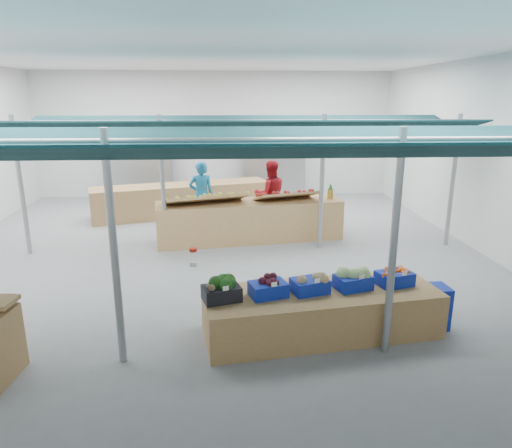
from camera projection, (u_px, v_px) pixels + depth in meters
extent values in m
plane|color=slate|center=(210.00, 257.00, 9.89)|extent=(13.00, 13.00, 0.00)
plane|color=silver|center=(204.00, 51.00, 8.77)|extent=(13.00, 13.00, 0.00)
plane|color=silver|center=(215.00, 135.00, 15.58)|extent=(12.00, 0.00, 12.00)
plane|color=silver|center=(490.00, 158.00, 9.70)|extent=(0.00, 13.00, 13.00)
cylinder|color=gray|center=(21.00, 187.00, 9.73)|extent=(0.10, 0.10, 3.00)
cylinder|color=gray|center=(114.00, 252.00, 5.58)|extent=(0.10, 0.10, 3.00)
cylinder|color=gray|center=(163.00, 185.00, 9.91)|extent=(0.10, 0.10, 3.00)
cylinder|color=gray|center=(394.00, 247.00, 5.80)|extent=(0.10, 0.10, 3.00)
cylinder|color=gray|center=(322.00, 183.00, 10.13)|extent=(0.10, 0.10, 3.00)
cylinder|color=gray|center=(453.00, 182.00, 10.31)|extent=(0.10, 0.10, 3.00)
cylinder|color=gray|center=(257.00, 140.00, 5.33)|extent=(10.00, 0.06, 0.06)
cylinder|color=gray|center=(243.00, 121.00, 9.66)|extent=(10.00, 0.06, 0.06)
cube|color=black|center=(261.00, 152.00, 4.72)|extent=(9.50, 1.28, 0.30)
cube|color=black|center=(253.00, 141.00, 5.97)|extent=(9.50, 1.28, 0.30)
cube|color=black|center=(244.00, 126.00, 9.05)|extent=(9.50, 1.28, 0.30)
cube|color=black|center=(242.00, 123.00, 10.30)|extent=(9.50, 1.28, 0.30)
cube|color=#B23F33|center=(140.00, 170.00, 15.24)|extent=(2.00, 0.50, 2.00)
cube|color=#B23F33|center=(274.00, 169.00, 15.52)|extent=(2.00, 0.50, 2.00)
cube|color=olive|center=(321.00, 312.00, 6.62)|extent=(3.49, 1.59, 0.65)
cube|color=olive|center=(250.00, 220.00, 10.99)|extent=(4.52, 1.69, 0.95)
cube|color=olive|center=(182.00, 200.00, 13.31)|extent=(5.16, 2.40, 0.91)
cube|color=#0E2498|center=(429.00, 307.00, 6.78)|extent=(0.57, 0.42, 0.65)
imported|color=#186DA0|center=(201.00, 195.00, 11.87)|extent=(0.70, 0.51, 1.76)
imported|color=maroon|center=(270.00, 194.00, 11.98)|extent=(0.95, 0.79, 1.76)
cube|color=black|center=(221.00, 293.00, 6.21)|extent=(0.58, 0.48, 0.20)
cube|color=white|center=(226.00, 288.00, 5.97)|extent=(0.08, 0.03, 0.06)
cube|color=#0E2498|center=(268.00, 289.00, 6.34)|extent=(0.58, 0.48, 0.20)
cube|color=white|center=(274.00, 284.00, 6.10)|extent=(0.08, 0.03, 0.06)
cube|color=#0E2498|center=(310.00, 286.00, 6.46)|extent=(0.58, 0.48, 0.20)
cube|color=white|center=(317.00, 281.00, 6.22)|extent=(0.08, 0.03, 0.06)
cube|color=#0E2498|center=(353.00, 282.00, 6.59)|extent=(0.58, 0.48, 0.20)
cube|color=white|center=(362.00, 277.00, 6.35)|extent=(0.08, 0.03, 0.06)
cube|color=#0E2498|center=(394.00, 278.00, 6.72)|extent=(0.58, 0.48, 0.20)
cube|color=white|center=(405.00, 274.00, 6.48)|extent=(0.08, 0.03, 0.06)
sphere|color=brown|center=(212.00, 288.00, 6.04)|extent=(0.09, 0.09, 0.09)
sphere|color=brown|center=(208.00, 286.00, 6.01)|extent=(0.06, 0.06, 0.06)
cylinder|color=red|center=(193.00, 250.00, 6.92)|extent=(0.12, 0.12, 0.05)
cube|color=white|center=(193.00, 265.00, 6.92)|extent=(0.10, 0.01, 0.07)
cube|color=#997247|center=(206.00, 199.00, 10.52)|extent=(2.02, 1.21, 0.26)
cube|color=#997247|center=(287.00, 196.00, 10.92)|extent=(1.63, 1.09, 0.26)
cylinder|color=#8C6019|center=(330.00, 194.00, 11.14)|extent=(0.14, 0.14, 0.22)
cone|color=#26661E|center=(331.00, 186.00, 11.09)|extent=(0.12, 0.12, 0.18)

